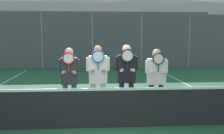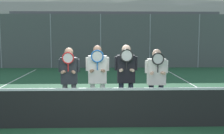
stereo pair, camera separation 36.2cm
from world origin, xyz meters
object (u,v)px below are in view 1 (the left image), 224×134
object	(u,v)px
car_far_left	(17,51)
car_center	(157,50)
player_rightmost	(156,76)
car_left_of_center	(87,51)
player_leftmost	(69,76)
player_center_left	(98,75)
player_center_right	(126,74)

from	to	relation	value
car_far_left	car_center	xyz separation A→B (m)	(10.72, -0.04, 0.04)
player_rightmost	car_left_of_center	distance (m)	14.34
player_leftmost	car_center	distance (m)	15.52
player_center_left	player_rightmost	size ratio (longest dim) A/B	1.05
player_center_left	car_center	size ratio (longest dim) A/B	0.39
car_left_of_center	player_rightmost	bearing A→B (deg)	-82.38
player_center_left	player_center_right	distance (m)	0.73
player_rightmost	car_left_of_center	world-z (taller)	car_left_of_center
player_center_right	player_leftmost	bearing A→B (deg)	177.63
player_center_left	car_left_of_center	xyz separation A→B (m)	(-0.40, 14.19, -0.17)
car_far_left	car_left_of_center	world-z (taller)	car_left_of_center
player_center_left	player_center_right	size ratio (longest dim) A/B	0.99
player_leftmost	player_center_left	world-z (taller)	player_center_left
player_center_left	car_left_of_center	size ratio (longest dim) A/B	0.42
car_center	player_center_right	bearing A→B (deg)	-106.52
player_leftmost	player_center_left	size ratio (longest dim) A/B	0.97
car_left_of_center	player_center_right	bearing A→B (deg)	-85.47
player_center_left	player_rightmost	bearing A→B (deg)	-0.91
player_center_left	car_center	distance (m)	15.32
car_far_left	car_center	bearing A→B (deg)	-0.24
player_center_right	car_far_left	distance (m)	15.88
player_leftmost	car_left_of_center	size ratio (longest dim) A/B	0.41
player_leftmost	player_center_right	world-z (taller)	player_center_right
player_center_left	player_leftmost	bearing A→B (deg)	175.58
player_leftmost	player_center_right	distance (m)	1.46
player_rightmost	car_center	xyz separation A→B (m)	(3.52, 14.49, -0.10)
car_far_left	car_center	size ratio (longest dim) A/B	0.95
player_center_right	car_center	distance (m)	15.10
player_center_left	player_center_right	bearing A→B (deg)	-0.32
player_leftmost	player_center_right	size ratio (longest dim) A/B	0.96
car_far_left	car_left_of_center	xyz separation A→B (m)	(5.31, -0.33, 0.02)
player_rightmost	car_center	bearing A→B (deg)	76.36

